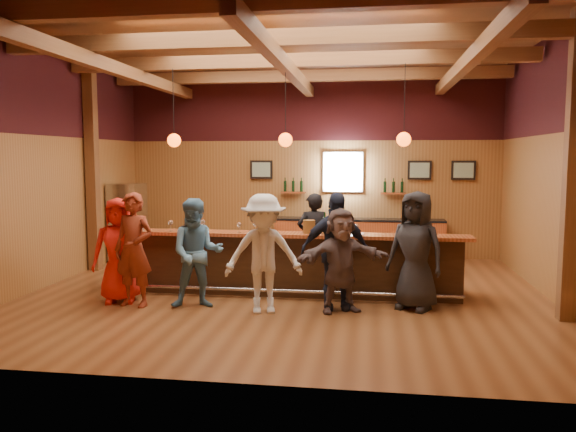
{
  "coord_description": "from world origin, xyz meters",
  "views": [
    {
      "loc": [
        1.47,
        -9.63,
        2.4
      ],
      "look_at": [
        0.0,
        0.3,
        1.35
      ],
      "focal_mm": 35.0,
      "sensor_mm": 36.0,
      "label": 1
    }
  ],
  "objects": [
    {
      "name": "room",
      "position": [
        0.0,
        0.06,
        3.21
      ],
      "size": [
        9.04,
        9.0,
        4.52
      ],
      "color": "brown",
      "rests_on": "ground"
    },
    {
      "name": "bar_counter",
      "position": [
        0.02,
        0.15,
        0.52
      ],
      "size": [
        6.3,
        1.07,
        1.11
      ],
      "color": "black",
      "rests_on": "ground"
    },
    {
      "name": "back_bar_cabinet",
      "position": [
        1.2,
        3.72,
        0.48
      ],
      "size": [
        4.0,
        0.52,
        0.95
      ],
      "color": "#973D1B",
      "rests_on": "ground"
    },
    {
      "name": "window",
      "position": [
        0.8,
        3.95,
        2.05
      ],
      "size": [
        0.95,
        0.09,
        0.95
      ],
      "color": "silver",
      "rests_on": "room"
    },
    {
      "name": "framed_pictures",
      "position": [
        1.67,
        3.94,
        2.1
      ],
      "size": [
        5.35,
        0.05,
        0.45
      ],
      "color": "black",
      "rests_on": "room"
    },
    {
      "name": "wine_shelves",
      "position": [
        0.8,
        3.88,
        1.62
      ],
      "size": [
        3.0,
        0.18,
        0.3
      ],
      "color": "#973D1B",
      "rests_on": "room"
    },
    {
      "name": "pendant_lights",
      "position": [
        0.0,
        0.0,
        2.71
      ],
      "size": [
        4.24,
        0.24,
        1.37
      ],
      "color": "black",
      "rests_on": "room"
    },
    {
      "name": "stainless_fridge",
      "position": [
        -4.1,
        2.6,
        0.9
      ],
      "size": [
        0.7,
        0.7,
        1.8
      ],
      "primitive_type": "cube",
      "color": "silver",
      "rests_on": "ground"
    },
    {
      "name": "customer_orange",
      "position": [
        -2.65,
        -0.96,
        0.87
      ],
      "size": [
        0.97,
        0.77,
        1.74
      ],
      "primitive_type": "imported",
      "rotation": [
        0.0,
        0.0,
        0.28
      ],
      "color": "red",
      "rests_on": "ground"
    },
    {
      "name": "customer_redvest",
      "position": [
        -2.29,
        -1.17,
        0.92
      ],
      "size": [
        0.73,
        0.54,
        1.85
      ],
      "primitive_type": "imported",
      "rotation": [
        0.0,
        0.0,
        -0.16
      ],
      "color": "maroon",
      "rests_on": "ground"
    },
    {
      "name": "customer_denim",
      "position": [
        -1.27,
        -1.09,
        0.88
      ],
      "size": [
        1.0,
        0.86,
        1.76
      ],
      "primitive_type": "imported",
      "rotation": [
        0.0,
        0.0,
        0.26
      ],
      "color": "teal",
      "rests_on": "ground"
    },
    {
      "name": "customer_white",
      "position": [
        -0.15,
        -1.25,
        0.92
      ],
      "size": [
        1.32,
        0.95,
        1.85
      ],
      "primitive_type": "imported",
      "rotation": [
        0.0,
        0.0,
        0.24
      ],
      "color": "silver",
      "rests_on": "ground"
    },
    {
      "name": "customer_navy",
      "position": [
        0.92,
        -0.86,
        0.93
      ],
      "size": [
        1.16,
        0.7,
        1.86
      ],
      "primitive_type": "imported",
      "rotation": [
        0.0,
        0.0,
        0.24
      ],
      "color": "#1C2439",
      "rests_on": "ground"
    },
    {
      "name": "customer_brown",
      "position": [
        1.03,
        -1.03,
        0.81
      ],
      "size": [
        1.58,
        1.06,
        1.63
      ],
      "primitive_type": "imported",
      "rotation": [
        0.0,
        0.0,
        0.42
      ],
      "color": "#5F4D4C",
      "rests_on": "ground"
    },
    {
      "name": "customer_dark",
      "position": [
        2.18,
        -0.7,
        0.94
      ],
      "size": [
        1.09,
        0.96,
        1.88
      ],
      "primitive_type": "imported",
      "rotation": [
        0.0,
        0.0,
        -0.49
      ],
      "color": "black",
      "rests_on": "ground"
    },
    {
      "name": "bartender",
      "position": [
        0.39,
        0.98,
        0.86
      ],
      "size": [
        0.72,
        0.59,
        1.72
      ],
      "primitive_type": "imported",
      "rotation": [
        0.0,
        0.0,
        3.45
      ],
      "color": "black",
      "rests_on": "ground"
    },
    {
      "name": "ice_bucket",
      "position": [
        0.43,
        -0.18,
        1.22
      ],
      "size": [
        0.21,
        0.21,
        0.23
      ],
      "primitive_type": "cylinder",
      "color": "olive",
      "rests_on": "bar_counter"
    },
    {
      "name": "bottle_a",
      "position": [
        0.69,
        -0.02,
        1.25
      ],
      "size": [
        0.08,
        0.08,
        0.35
      ],
      "color": "black",
      "rests_on": "bar_counter"
    },
    {
      "name": "bottle_b",
      "position": [
        0.91,
        -0.09,
        1.26
      ],
      "size": [
        0.08,
        0.08,
        0.38
      ],
      "color": "black",
      "rests_on": "bar_counter"
    },
    {
      "name": "glass_a",
      "position": [
        -2.57,
        -0.11,
        1.23
      ],
      "size": [
        0.08,
        0.08,
        0.17
      ],
      "color": "silver",
      "rests_on": "bar_counter"
    },
    {
      "name": "glass_b",
      "position": [
        -2.0,
        -0.27,
        1.25
      ],
      "size": [
        0.09,
        0.09,
        0.19
      ],
      "color": "silver",
      "rests_on": "bar_counter"
    },
    {
      "name": "glass_c",
      "position": [
        -1.45,
        -0.14,
        1.25
      ],
      "size": [
        0.09,
        0.09,
        0.2
      ],
      "color": "silver",
      "rests_on": "bar_counter"
    },
    {
      "name": "glass_d",
      "position": [
        -0.77,
        -0.25,
        1.24
      ],
      "size": [
        0.08,
        0.08,
        0.18
      ],
      "color": "silver",
      "rests_on": "bar_counter"
    },
    {
      "name": "glass_e",
      "position": [
        -0.52,
        -0.14,
        1.24
      ],
      "size": [
        0.08,
        0.08,
        0.18
      ],
      "color": "silver",
      "rests_on": "bar_counter"
    },
    {
      "name": "glass_f",
      "position": [
        0.65,
        -0.23,
        1.23
      ],
      "size": [
        0.07,
        0.07,
        0.16
      ],
      "color": "silver",
      "rests_on": "bar_counter"
    },
    {
      "name": "glass_g",
      "position": [
        1.24,
        -0.21,
        1.23
      ],
      "size": [
        0.08,
        0.08,
        0.17
      ],
      "color": "silver",
      "rests_on": "bar_counter"
    },
    {
      "name": "glass_h",
      "position": [
        1.97,
        -0.12,
        1.23
      ],
      "size": [
        0.07,
        0.07,
        0.17
      ],
      "color": "silver",
      "rests_on": "bar_counter"
    }
  ]
}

